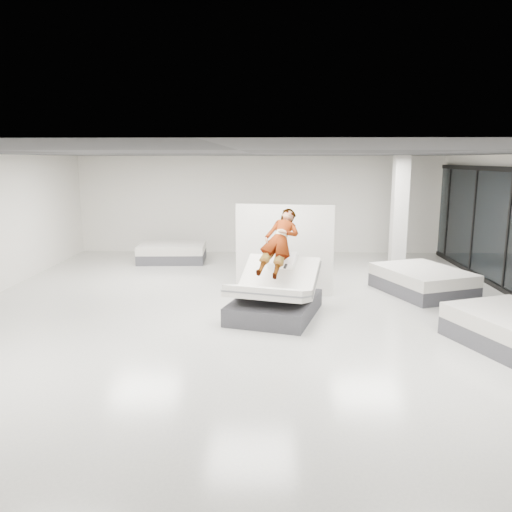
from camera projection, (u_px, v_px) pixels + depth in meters
The scene contains 8 objects.
room at pixel (251, 237), 9.69m from camera, with size 14.00×14.04×3.20m.
hero_bed at pixel (275, 297), 9.95m from camera, with size 2.03×2.38×1.21m.
person at pixel (279, 252), 10.07m from camera, with size 0.64×0.42×1.75m, color slate.
remote at pixel (285, 266), 9.72m from camera, with size 0.05×0.14×0.03m, color black.
divider_panel at pixel (284, 249), 11.54m from camera, with size 2.28×0.10×2.07m, color silver.
flat_bed_right_far at pixel (422, 281), 11.67m from camera, with size 2.24×2.54×0.58m.
flat_bed_left_far at pixel (172, 253), 15.31m from camera, with size 2.05×1.58×0.54m.
column at pixel (399, 213), 13.99m from camera, with size 0.40×0.40×3.20m, color silver.
Camera 1 is at (0.38, -9.58, 3.09)m, focal length 35.00 mm.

